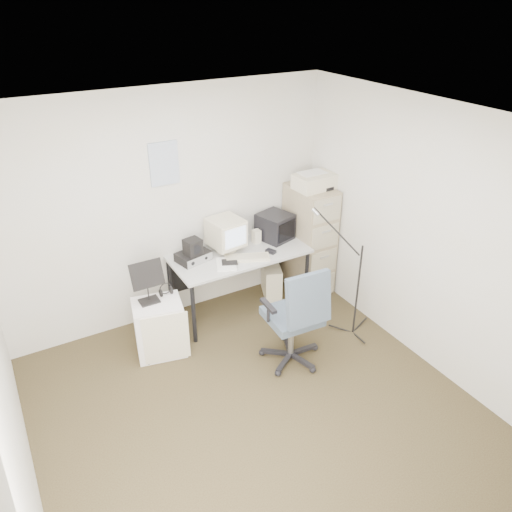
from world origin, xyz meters
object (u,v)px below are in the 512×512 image
desk (240,281)px  office_chair (292,314)px  side_cart (159,328)px  filing_cabinet (309,239)px

desk → office_chair: office_chair is taller
desk → side_cart: size_ratio=2.57×
side_cart → filing_cabinet: bearing=20.6°
filing_cabinet → office_chair: size_ratio=1.21×
office_chair → side_cart: office_chair is taller
filing_cabinet → desk: size_ratio=0.87×
desk → office_chair: 1.04m
filing_cabinet → desk: 0.99m
office_chair → desk: bearing=94.3°
desk → side_cart: bearing=-165.7°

